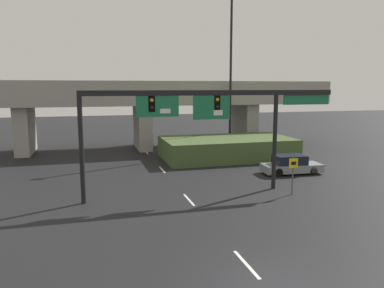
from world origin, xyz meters
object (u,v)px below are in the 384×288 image
(highway_light_pole_near, at_px, (231,66))
(signal_gantry, at_px, (205,110))
(parked_sedan_near_right, at_px, (291,165))
(speed_limit_sign, at_px, (293,171))

(highway_light_pole_near, bearing_deg, signal_gantry, -116.61)
(highway_light_pole_near, xyz_separation_m, parked_sedan_near_right, (0.84, -11.14, -8.19))
(highway_light_pole_near, bearing_deg, parked_sedan_near_right, -85.68)
(speed_limit_sign, bearing_deg, parked_sedan_near_right, 60.84)
(highway_light_pole_near, distance_m, parked_sedan_near_right, 13.86)
(signal_gantry, xyz_separation_m, speed_limit_sign, (5.32, -1.62, -3.75))
(signal_gantry, distance_m, highway_light_pole_near, 16.89)
(signal_gantry, height_order, parked_sedan_near_right, signal_gantry)
(signal_gantry, bearing_deg, speed_limit_sign, -16.94)
(signal_gantry, relative_size, parked_sedan_near_right, 3.44)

